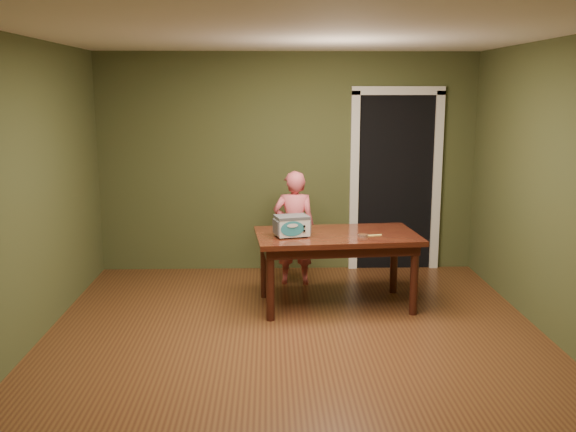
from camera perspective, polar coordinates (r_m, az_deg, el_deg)
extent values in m
plane|color=brown|center=(5.57, 0.73, -11.65)|extent=(5.00, 5.00, 0.00)
cube|color=#3F4726|center=(7.68, -0.04, 4.73)|extent=(4.50, 0.02, 2.60)
cube|color=#3F4726|center=(2.78, 3.02, -6.89)|extent=(4.50, 0.02, 2.60)
cube|color=#3F4726|center=(5.58, -22.98, 1.41)|extent=(0.02, 5.00, 2.60)
cube|color=#3F4726|center=(5.76, 23.75, 1.62)|extent=(0.02, 5.00, 2.60)
cube|color=white|center=(5.15, 0.81, 16.06)|extent=(4.50, 5.00, 0.02)
cube|color=black|center=(8.15, 9.09, 3.19)|extent=(0.90, 0.60, 2.10)
cube|color=black|center=(7.85, 9.51, 2.87)|extent=(0.90, 0.02, 2.10)
cube|color=white|center=(7.75, 5.90, 2.86)|extent=(0.10, 0.06, 2.20)
cube|color=white|center=(7.94, 13.08, 2.84)|extent=(0.10, 0.06, 2.20)
cube|color=white|center=(7.75, 9.80, 10.93)|extent=(1.10, 0.06, 0.10)
cube|color=#34110B|center=(6.42, 4.35, -1.79)|extent=(1.67, 1.04, 0.05)
cube|color=black|center=(6.44, 4.34, -2.44)|extent=(1.54, 0.91, 0.10)
cylinder|color=black|center=(6.09, -1.58, -6.14)|extent=(0.08, 0.08, 0.70)
cylinder|color=black|center=(6.76, -2.12, -4.39)|extent=(0.08, 0.08, 0.70)
cylinder|color=black|center=(6.36, 11.14, -5.59)|extent=(0.08, 0.08, 0.70)
cylinder|color=black|center=(7.00, 9.40, -3.97)|extent=(0.08, 0.08, 0.70)
cylinder|color=#4C4F54|center=(6.16, -0.58, -2.00)|extent=(0.02, 0.02, 0.01)
cylinder|color=#4C4F54|center=(6.32, -1.00, -1.67)|extent=(0.02, 0.02, 0.01)
cylinder|color=#4C4F54|center=(6.24, 1.68, -1.85)|extent=(0.02, 0.02, 0.01)
cylinder|color=#4C4F54|center=(6.39, 1.21, -1.53)|extent=(0.02, 0.02, 0.01)
cube|color=silver|center=(6.26, 0.33, -0.92)|extent=(0.35, 0.29, 0.17)
cube|color=#4C4F54|center=(6.24, 0.33, -0.09)|extent=(0.36, 0.30, 0.03)
cube|color=#4C4F54|center=(6.21, -1.09, -1.01)|extent=(0.06, 0.20, 0.14)
cube|color=#4C4F54|center=(6.30, 1.73, -0.84)|extent=(0.06, 0.20, 0.14)
ellipsoid|color=teal|center=(6.14, 0.40, -1.15)|extent=(0.23, 0.07, 0.15)
cylinder|color=black|center=(6.17, 1.46, -0.91)|extent=(0.02, 0.02, 0.02)
cylinder|color=black|center=(6.18, 1.46, -1.32)|extent=(0.02, 0.01, 0.02)
cylinder|color=silver|center=(6.31, 6.69, -1.74)|extent=(0.10, 0.10, 0.02)
cylinder|color=#442716|center=(6.31, 6.69, -1.68)|extent=(0.09, 0.09, 0.01)
cube|color=#F4EA6A|center=(6.36, 7.55, -1.71)|extent=(0.18, 0.07, 0.01)
imported|color=#E9606B|center=(7.16, 0.56, -1.06)|extent=(0.48, 0.33, 1.29)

